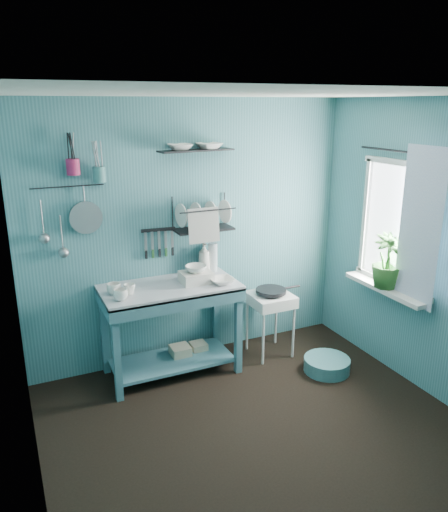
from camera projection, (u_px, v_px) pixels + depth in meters
name	position (u px, v px, depth m)	size (l,w,h in m)	color
floor	(264.00, 435.00, 3.83)	(3.20, 3.20, 0.00)	black
ceiling	(274.00, 94.00, 3.10)	(3.20, 3.20, 0.00)	silver
wall_back	(191.00, 234.00, 4.77)	(3.20, 3.20, 0.00)	#3A6F77
wall_front	(439.00, 391.00, 2.16)	(3.20, 3.20, 0.00)	#3A6F77
wall_left	(22.00, 323.00, 2.83)	(3.00, 3.00, 0.00)	#3A6F77
wall_right	(438.00, 255.00, 4.10)	(3.00, 3.00, 0.00)	#3A6F77
work_counter	(171.00, 330.00, 4.61)	(1.23, 0.62, 0.87)	#376774
mug_left	(121.00, 295.00, 4.14)	(0.12, 0.12, 0.10)	white
mug_mid	(130.00, 289.00, 4.27)	(0.10, 0.10, 0.09)	white
mug_right	(114.00, 289.00, 4.27)	(0.12, 0.12, 0.10)	white
wash_tub	(196.00, 277.00, 4.55)	(0.28, 0.22, 0.10)	beige
tub_bowl	(196.00, 269.00, 4.53)	(0.20, 0.20, 0.06)	white
soap_bottle	(204.00, 258.00, 4.78)	(0.12, 0.12, 0.30)	beige
water_bottle	(213.00, 257.00, 4.84)	(0.09, 0.09, 0.28)	silver
counter_bowl	(222.00, 281.00, 4.53)	(0.22, 0.22, 0.05)	white
hotplate_stand	(270.00, 324.00, 5.01)	(0.40, 0.40, 0.64)	silver
frying_pan	(271.00, 291.00, 4.90)	(0.30, 0.30, 0.04)	black
knife_strip	(158.00, 230.00, 4.59)	(0.32, 0.02, 0.03)	black
dish_rack	(203.00, 213.00, 4.63)	(0.55, 0.24, 0.32)	black
upper_shelf	(196.00, 150.00, 4.46)	(0.70, 0.18, 0.01)	black
shelf_bowl_left	(180.00, 146.00, 4.39)	(0.22, 0.22, 0.05)	white
shelf_bowl_right	(209.00, 144.00, 4.50)	(0.23, 0.23, 0.06)	white
utensil_cup_magenta	(73.00, 167.00, 4.08)	(0.11, 0.11, 0.13)	#A91F4F
utensil_cup_teal	(99.00, 174.00, 4.18)	(0.11, 0.11, 0.13)	#387575
colander	(86.00, 218.00, 4.26)	(0.28, 0.28, 0.03)	#909397
ladle_outer	(42.00, 218.00, 4.12)	(0.01, 0.01, 0.30)	#909397
ladle_inner	(61.00, 233.00, 4.22)	(0.01, 0.01, 0.30)	#909397
hook_rail	(68.00, 187.00, 4.15)	(0.01, 0.01, 0.60)	black
window_glass	(399.00, 226.00, 4.45)	(1.10, 1.10, 0.00)	white
windowsill	(385.00, 289.00, 4.59)	(0.16, 0.95, 0.04)	silver
curtain	(420.00, 228.00, 4.14)	(1.35, 1.35, 0.00)	white
curtain_rod	(403.00, 152.00, 4.24)	(0.02, 0.02, 1.05)	black
potted_plant	(387.00, 261.00, 4.50)	(0.28, 0.28, 0.50)	#2E6428
storage_tin_large	(180.00, 357.00, 4.79)	(0.18, 0.18, 0.22)	gray
storage_tin_small	(199.00, 352.00, 4.90)	(0.15, 0.15, 0.20)	gray
floor_basin	(327.00, 365.00, 4.74)	(0.44, 0.44, 0.13)	teal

